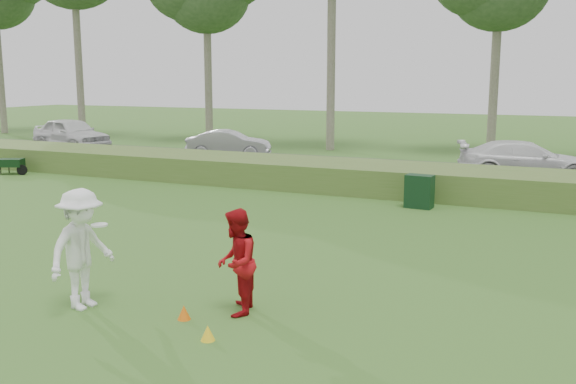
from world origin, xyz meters
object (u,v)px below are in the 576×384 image
at_px(player_white, 82,249).
at_px(player_red, 236,262).
at_px(car_mid, 229,144).
at_px(cone_orange, 184,312).
at_px(cone_yellow, 208,333).
at_px(car_right, 525,160).
at_px(car_left, 71,134).
at_px(utility_cabinet, 419,191).

bearing_deg(player_white, player_red, -66.92).
bearing_deg(player_white, car_mid, 27.32).
xyz_separation_m(player_white, cone_orange, (1.83, 0.22, -0.90)).
distance_m(cone_yellow, car_right, 17.88).
bearing_deg(car_mid, player_red, -169.68).
bearing_deg(car_left, cone_orange, -118.66).
height_order(cone_orange, utility_cabinet, utility_cabinet).
bearing_deg(car_right, cone_yellow, 156.49).
bearing_deg(utility_cabinet, car_right, 74.49).
bearing_deg(car_mid, cone_orange, -172.07).
xyz_separation_m(utility_cabinet, car_left, (-19.88, 7.31, 0.40)).
bearing_deg(cone_yellow, cone_orange, 144.15).
relative_size(player_white, car_left, 0.41).
bearing_deg(car_left, car_mid, -71.66).
bearing_deg(utility_cabinet, player_red, -90.00).
height_order(player_white, player_red, player_white).
bearing_deg(player_red, cone_orange, -66.69).
relative_size(player_white, cone_orange, 8.68).
relative_size(player_white, car_mid, 0.52).
distance_m(player_white, cone_orange, 2.05).
distance_m(player_red, cone_orange, 1.15).
distance_m(player_white, cone_yellow, 2.79).
relative_size(player_white, cone_yellow, 8.64).
distance_m(cone_orange, cone_yellow, 0.96).
xyz_separation_m(car_mid, car_right, (13.25, -1.16, 0.06)).
relative_size(player_white, car_right, 0.42).
relative_size(car_mid, car_right, 0.80).
xyz_separation_m(utility_cabinet, car_mid, (-10.79, 7.81, 0.21)).
relative_size(player_red, cone_yellow, 7.44).
bearing_deg(player_red, utility_cabinet, 156.58).
bearing_deg(player_white, cone_orange, -78.00).
distance_m(car_left, car_right, 22.35).
bearing_deg(player_white, cone_yellow, -92.36).
bearing_deg(player_white, car_right, -13.29).
xyz_separation_m(cone_yellow, car_left, (-19.19, 18.25, 0.78)).
distance_m(cone_orange, utility_cabinet, 10.48).
bearing_deg(cone_orange, cone_yellow, -35.85).
bearing_deg(car_left, cone_yellow, -118.37).
height_order(player_white, cone_yellow, player_white).
bearing_deg(car_left, car_right, -76.51).
height_order(player_white, car_mid, player_white).
bearing_deg(player_red, car_mid, -169.12).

